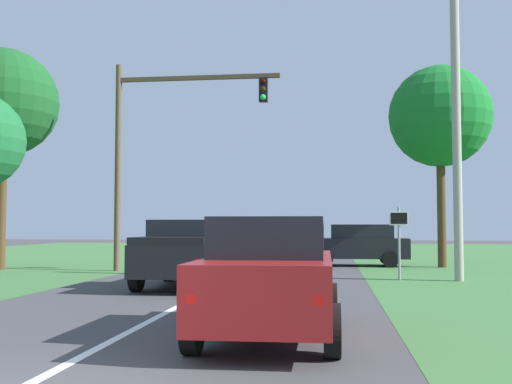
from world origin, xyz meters
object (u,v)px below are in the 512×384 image
object	(u,v)px
crossing_suv_far	(358,244)
extra_tree_1	(4,103)
traffic_light	(157,136)
utility_pole_right	(456,117)
red_suv_near	(271,273)
keep_moving_sign	(399,233)
pickup_truck_lead	(188,253)
oak_tree_right	(440,117)

from	to	relation	value
crossing_suv_far	extra_tree_1	world-z (taller)	extra_tree_1
traffic_light	utility_pole_right	bearing A→B (deg)	-15.06
traffic_light	red_suv_near	bearing A→B (deg)	-66.53
red_suv_near	keep_moving_sign	bearing A→B (deg)	73.47
pickup_truck_lead	traffic_light	world-z (taller)	traffic_light
red_suv_near	keep_moving_sign	size ratio (longest dim) A/B	2.00
pickup_truck_lead	crossing_suv_far	xyz separation A→B (m)	(5.21, 9.88, -0.03)
pickup_truck_lead	oak_tree_right	distance (m)	13.81
keep_moving_sign	extra_tree_1	size ratio (longest dim) A/B	0.26
utility_pole_right	red_suv_near	bearing A→B (deg)	-115.40
crossing_suv_far	utility_pole_right	bearing A→B (deg)	-68.04
traffic_light	oak_tree_right	distance (m)	11.88
red_suv_near	utility_pole_right	distance (m)	12.21
red_suv_near	utility_pole_right	xyz separation A→B (m)	(4.91, 10.35, 4.23)
keep_moving_sign	oak_tree_right	world-z (taller)	oak_tree_right
red_suv_near	traffic_light	xyz separation A→B (m)	(-5.74, 13.21, 4.22)
oak_tree_right	extra_tree_1	xyz separation A→B (m)	(-17.67, -3.48, 0.34)
red_suv_near	traffic_light	bearing A→B (deg)	113.47
pickup_truck_lead	utility_pole_right	xyz separation A→B (m)	(8.06, 2.82, 4.24)
pickup_truck_lead	keep_moving_sign	world-z (taller)	keep_moving_sign
red_suv_near	oak_tree_right	xyz separation A→B (m)	(5.52, 16.84, 5.36)
oak_tree_right	pickup_truck_lead	bearing A→B (deg)	-132.95
keep_moving_sign	crossing_suv_far	size ratio (longest dim) A/B	0.53
crossing_suv_far	keep_moving_sign	bearing A→B (deg)	-81.83
red_suv_near	oak_tree_right	distance (m)	18.51
traffic_light	utility_pole_right	distance (m)	11.03
traffic_light	extra_tree_1	xyz separation A→B (m)	(-6.41, 0.14, 1.48)
utility_pole_right	extra_tree_1	world-z (taller)	utility_pole_right
keep_moving_sign	utility_pole_right	world-z (taller)	utility_pole_right
pickup_truck_lead	extra_tree_1	size ratio (longest dim) A/B	0.57
red_suv_near	oak_tree_right	size ratio (longest dim) A/B	0.55
pickup_truck_lead	keep_moving_sign	size ratio (longest dim) A/B	2.19
keep_moving_sign	utility_pole_right	distance (m)	4.15
keep_moving_sign	extra_tree_1	xyz separation A→B (m)	(-15.23, 2.99, 5.20)
utility_pole_right	extra_tree_1	distance (m)	17.39
red_suv_near	extra_tree_1	world-z (taller)	extra_tree_1
crossing_suv_far	traffic_light	bearing A→B (deg)	-151.75
keep_moving_sign	red_suv_near	bearing A→B (deg)	-106.53
traffic_light	oak_tree_right	bearing A→B (deg)	17.84
pickup_truck_lead	extra_tree_1	bearing A→B (deg)	147.09
crossing_suv_far	pickup_truck_lead	bearing A→B (deg)	-117.82
traffic_light	keep_moving_sign	world-z (taller)	traffic_light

